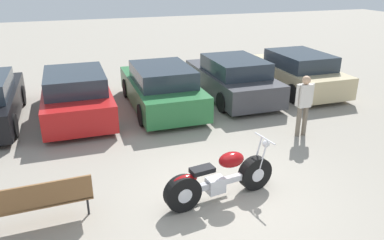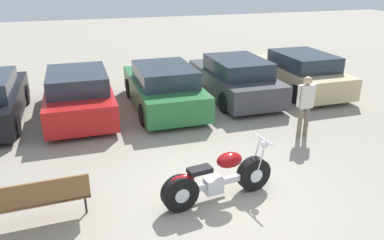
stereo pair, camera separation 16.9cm
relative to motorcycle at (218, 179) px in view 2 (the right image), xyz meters
name	(u,v)px [view 2 (the right image)]	position (x,y,z in m)	size (l,w,h in m)	color
ground_plane	(224,195)	(0.17, 0.09, -0.44)	(60.00, 60.00, 0.00)	gray
motorcycle	(218,179)	(0.00, 0.00, 0.00)	(2.29, 0.72, 1.08)	black
parked_car_red	(79,94)	(-2.33, 5.51, 0.22)	(1.96, 4.36, 1.39)	red
parked_car_green	(163,88)	(0.23, 5.37, 0.22)	(1.96, 4.36, 1.39)	#286B38
parked_car_dark_grey	(235,79)	(2.79, 5.66, 0.22)	(1.96, 4.36, 1.39)	#3D3D42
parked_car_champagne	(299,72)	(5.36, 5.74, 0.22)	(1.96, 4.36, 1.39)	#C6B284
park_bench	(38,197)	(-3.16, 0.17, 0.11)	(1.71, 0.47, 0.89)	brown
person_standing	(305,102)	(3.18, 2.07, 0.53)	(0.52, 0.22, 1.63)	#726656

